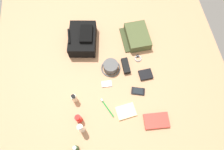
# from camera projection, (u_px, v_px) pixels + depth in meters

# --- Properties ---
(ground_plane) EXTENTS (2.64, 2.02, 0.02)m
(ground_plane) POSITION_uv_depth(u_px,v_px,m) (112.00, 77.00, 1.69)
(ground_plane) COLOR tan
(ground_plane) RESTS_ON ground
(backpack) EXTENTS (0.35, 0.28, 0.15)m
(backpack) POSITION_uv_depth(u_px,v_px,m) (83.00, 39.00, 1.75)
(backpack) COLOR black
(backpack) RESTS_ON ground_plane
(toiletry_pouch) EXTENTS (0.29, 0.26, 0.08)m
(toiletry_pouch) POSITION_uv_depth(u_px,v_px,m) (137.00, 36.00, 1.79)
(toiletry_pouch) COLOR #47512D
(toiletry_pouch) RESTS_ON ground_plane
(bucket_hat) EXTENTS (0.17, 0.17, 0.08)m
(bucket_hat) POSITION_uv_depth(u_px,v_px,m) (111.00, 67.00, 1.67)
(bucket_hat) COLOR #555555
(bucket_hat) RESTS_ON ground_plane
(shampoo_bottle) EXTENTS (0.04, 0.04, 0.11)m
(shampoo_bottle) POSITION_uv_depth(u_px,v_px,m) (76.00, 148.00, 1.41)
(shampoo_bottle) COLOR #19471E
(shampoo_bottle) RESTS_ON ground_plane
(toothpaste_tube) EXTENTS (0.04, 0.04, 0.16)m
(toothpaste_tube) POSITION_uv_depth(u_px,v_px,m) (81.00, 128.00, 1.43)
(toothpaste_tube) COLOR white
(toothpaste_tube) RESTS_ON ground_plane
(sunscreen_spray) EXTENTS (0.05, 0.05, 0.11)m
(sunscreen_spray) POSITION_uv_depth(u_px,v_px,m) (79.00, 119.00, 1.48)
(sunscreen_spray) COLOR red
(sunscreen_spray) RESTS_ON ground_plane
(lotion_bottle) EXTENTS (0.04, 0.04, 0.12)m
(lotion_bottle) POSITION_uv_depth(u_px,v_px,m) (74.00, 98.00, 1.54)
(lotion_bottle) COLOR beige
(lotion_bottle) RESTS_ON ground_plane
(paperback_novel) EXTENTS (0.13, 0.20, 0.02)m
(paperback_novel) POSITION_uv_depth(u_px,v_px,m) (156.00, 121.00, 1.52)
(paperback_novel) COLOR red
(paperback_novel) RESTS_ON ground_plane
(cell_phone) EXTENTS (0.09, 0.12, 0.01)m
(cell_phone) POSITION_uv_depth(u_px,v_px,m) (138.00, 91.00, 1.62)
(cell_phone) COLOR black
(cell_phone) RESTS_ON ground_plane
(media_player) EXTENTS (0.05, 0.09, 0.01)m
(media_player) POSITION_uv_depth(u_px,v_px,m) (107.00, 84.00, 1.64)
(media_player) COLOR #B7B7BC
(media_player) RESTS_ON ground_plane
(wristwatch) EXTENTS (0.07, 0.06, 0.01)m
(wristwatch) POSITION_uv_depth(u_px,v_px,m) (138.00, 58.00, 1.74)
(wristwatch) COLOR #99999E
(wristwatch) RESTS_ON ground_plane
(toothbrush) EXTENTS (0.17, 0.09, 0.02)m
(toothbrush) POSITION_uv_depth(u_px,v_px,m) (106.00, 107.00, 1.57)
(toothbrush) COLOR #198C33
(toothbrush) RESTS_ON ground_plane
(wallet) EXTENTS (0.10, 0.12, 0.02)m
(wallet) POSITION_uv_depth(u_px,v_px,m) (146.00, 75.00, 1.67)
(wallet) COLOR black
(wallet) RESTS_ON ground_plane
(notepad) EXTENTS (0.13, 0.16, 0.02)m
(notepad) POSITION_uv_depth(u_px,v_px,m) (126.00, 111.00, 1.55)
(notepad) COLOR beige
(notepad) RESTS_ON ground_plane
(sunglasses_case) EXTENTS (0.14, 0.06, 0.04)m
(sunglasses_case) POSITION_uv_depth(u_px,v_px,m) (126.00, 66.00, 1.69)
(sunglasses_case) COLOR black
(sunglasses_case) RESTS_ON ground_plane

